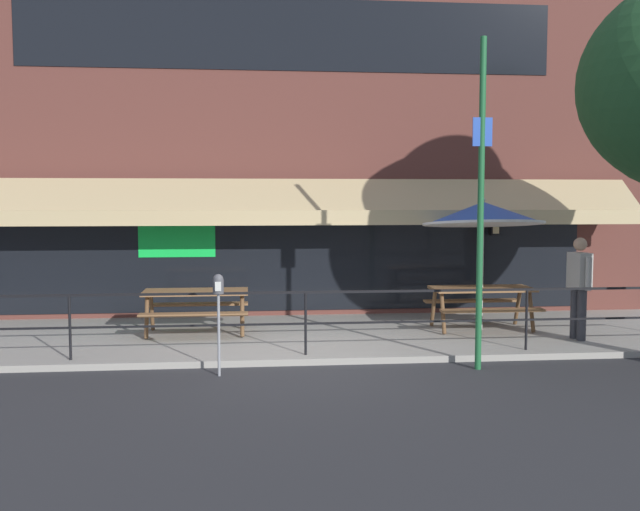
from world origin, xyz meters
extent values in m
plane|color=#2D2D30|center=(0.00, 0.00, 0.00)|extent=(120.00, 120.00, 0.00)
cube|color=#9E998E|center=(0.00, 2.00, 0.05)|extent=(15.00, 4.00, 0.10)
cube|color=brown|center=(0.00, 4.25, 3.94)|extent=(15.00, 0.50, 7.88)
cube|color=black|center=(0.00, 3.99, 5.67)|extent=(10.50, 0.02, 1.40)
cube|color=black|center=(0.00, 3.99, 1.35)|extent=(12.00, 0.02, 2.30)
cube|color=#19D84C|center=(-2.25, 3.97, 1.65)|extent=(1.50, 0.02, 0.70)
cube|color=tan|center=(0.00, 3.45, 2.50)|extent=(13.80, 0.92, 0.70)
cube|color=tan|center=(0.00, 2.94, 2.10)|extent=(13.80, 0.08, 0.28)
cube|color=black|center=(4.12, 3.86, 2.03)|extent=(0.04, 0.28, 0.04)
cube|color=black|center=(4.12, 3.72, 1.85)|extent=(0.18, 0.18, 0.28)
cube|color=beige|center=(4.12, 3.72, 1.85)|extent=(0.13, 0.19, 0.20)
cylinder|color=black|center=(-3.45, 0.30, 0.57)|extent=(0.04, 0.04, 0.95)
cylinder|color=black|center=(0.00, 0.30, 0.57)|extent=(0.04, 0.04, 0.95)
cylinder|color=black|center=(3.45, 0.30, 0.57)|extent=(0.04, 0.04, 0.95)
cube|color=black|center=(0.00, 0.30, 1.05)|extent=(13.80, 0.04, 0.04)
cube|color=black|center=(0.00, 0.30, 0.57)|extent=(13.80, 0.03, 0.03)
cube|color=brown|center=(-1.76, 2.14, 0.84)|extent=(1.80, 0.80, 0.05)
cube|color=brown|center=(-1.76, 1.56, 0.54)|extent=(1.80, 0.26, 0.04)
cube|color=brown|center=(-1.76, 2.72, 0.54)|extent=(1.80, 0.26, 0.04)
cylinder|color=brown|center=(-0.96, 1.82, 0.47)|extent=(0.07, 0.30, 0.73)
cylinder|color=brown|center=(-0.96, 2.46, 0.47)|extent=(0.07, 0.30, 0.73)
cylinder|color=brown|center=(-2.56, 1.82, 0.47)|extent=(0.07, 0.30, 0.73)
cylinder|color=brown|center=(-2.56, 2.46, 0.47)|extent=(0.07, 0.30, 0.73)
cube|color=brown|center=(3.32, 2.06, 0.84)|extent=(1.80, 0.80, 0.05)
cube|color=brown|center=(3.32, 1.48, 0.54)|extent=(1.80, 0.26, 0.04)
cube|color=brown|center=(3.32, 2.64, 0.54)|extent=(1.80, 0.26, 0.04)
cylinder|color=brown|center=(4.12, 1.74, 0.47)|extent=(0.07, 0.30, 0.73)
cylinder|color=brown|center=(4.12, 2.37, 0.47)|extent=(0.07, 0.30, 0.73)
cylinder|color=brown|center=(2.52, 1.74, 0.47)|extent=(0.07, 0.30, 0.73)
cylinder|color=brown|center=(2.52, 2.37, 0.47)|extent=(0.07, 0.30, 0.73)
cylinder|color=#B7B2A8|center=(3.32, 2.06, 1.25)|extent=(0.04, 0.04, 2.30)
cone|color=#2D56B7|center=(3.32, 2.06, 2.20)|extent=(2.10, 2.13, 0.57)
cylinder|color=white|center=(3.32, 2.06, 2.01)|extent=(2.14, 2.14, 0.22)
sphere|color=#B7B2A8|center=(3.32, 2.06, 2.44)|extent=(0.07, 0.07, 0.07)
cylinder|color=#333338|center=(4.65, 0.92, 0.53)|extent=(0.15, 0.15, 0.86)
cylinder|color=#333338|center=(4.63, 1.11, 0.53)|extent=(0.15, 0.15, 0.86)
cube|color=#B2ADA3|center=(4.64, 1.02, 1.26)|extent=(0.28, 0.43, 0.60)
cylinder|color=#B2ADA3|center=(4.67, 0.76, 1.23)|extent=(0.10, 0.10, 0.54)
cylinder|color=#B2ADA3|center=(4.61, 1.27, 1.23)|extent=(0.10, 0.10, 0.54)
sphere|color=tan|center=(4.64, 1.02, 1.70)|extent=(0.22, 0.22, 0.22)
cylinder|color=gray|center=(-1.27, -0.47, 0.57)|extent=(0.04, 0.04, 1.15)
cylinder|color=#4C4C51|center=(-1.27, -0.47, 1.25)|extent=(0.15, 0.15, 0.20)
sphere|color=#4C4C51|center=(-1.27, -0.47, 1.35)|extent=(0.14, 0.14, 0.14)
cube|color=silver|center=(-1.27, -0.55, 1.26)|extent=(0.08, 0.01, 0.13)
cylinder|color=#1E6033|center=(2.43, -0.45, 2.35)|extent=(0.09, 0.09, 4.71)
cube|color=blue|center=(2.43, -0.47, 3.39)|extent=(0.28, 0.02, 0.40)
camera|label=1|loc=(-0.86, -10.28, 2.45)|focal=40.00mm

